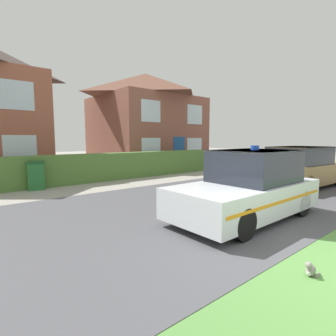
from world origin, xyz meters
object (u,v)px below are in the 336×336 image
neighbour_car_near (303,168)px  house_right (146,119)px  cat (310,270)px  wheelie_bin (36,175)px  police_car (248,187)px

neighbour_car_near → house_right: house_right is taller
cat → house_right: 16.73m
cat → house_right: size_ratio=0.04×
cat → wheelie_bin: 9.68m
cat → house_right: (7.33, 14.67, 3.29)m
police_car → house_right: 13.92m
police_car → neighbour_car_near: police_car is taller
cat → wheelie_bin: (-1.41, 9.57, 0.46)m
neighbour_car_near → cat: bearing=-152.7°
police_car → house_right: bearing=-114.7°
neighbour_car_near → house_right: (0.27, 11.46, 2.60)m
police_car → wheelie_bin: (-3.14, 7.37, -0.22)m
cat → wheelie_bin: size_ratio=0.25×
police_car → wheelie_bin: police_car is taller
cat → neighbour_car_near: 7.79m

